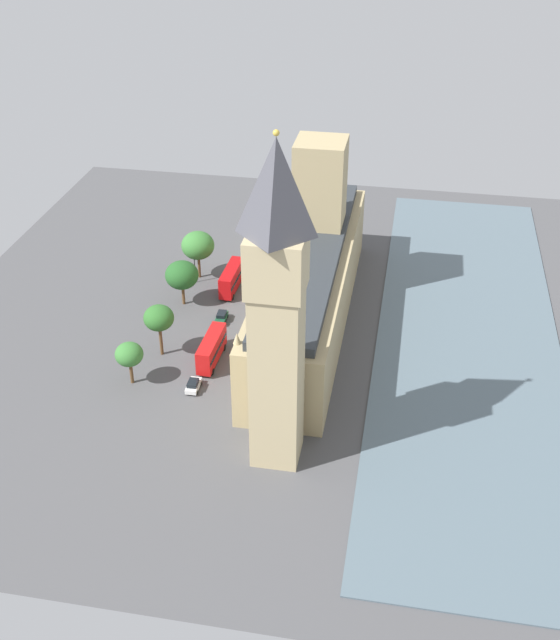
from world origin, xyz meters
TOP-DOWN VIEW (x-y plane):
  - ground_plane at (0.00, 0.00)m, footprint 133.66×133.66m
  - river_thames at (-31.04, 0.00)m, footprint 32.08×120.30m
  - parliament_building at (-1.99, -1.90)m, footprint 14.11×63.66m
  - clock_tower at (-2.89, 36.55)m, footprint 7.69×7.69m
  - car_silver_kerbside at (11.89, -22.01)m, footprint 2.03×4.25m
  - double_decker_bus_trailing at (14.75, -9.18)m, footprint 2.88×10.57m
  - car_dark_green_by_river_gate at (13.94, 2.58)m, footprint 2.03×4.19m
  - double_decker_bus_near_tower at (12.43, 15.40)m, footprint 2.90×10.57m
  - car_white_leading at (13.40, 23.75)m, footprint 2.01×4.04m
  - pedestrian_midblock at (7.11, -21.28)m, footprint 0.63×0.56m
  - pedestrian_opposite_hall at (7.13, -8.13)m, footprint 0.59×0.65m
  - plane_tree_corner at (23.89, 23.72)m, footprint 4.63×4.63m
  - plane_tree_far_end at (21.57, 14.89)m, footprint 5.22×5.22m
  - plane_tree_under_trees at (22.62, -2.22)m, footprint 6.35×6.35m
  - plane_tree_slot_10 at (22.42, -13.00)m, footprint 6.60×6.60m
  - street_lamp_slot_11 at (22.66, -10.75)m, footprint 0.56×0.56m

SIDE VIEW (x-z plane):
  - ground_plane at x=0.00m, z-range 0.00..0.00m
  - river_thames at x=-31.04m, z-range 0.00..0.25m
  - pedestrian_midblock at x=7.11m, z-range -0.08..1.45m
  - pedestrian_opposite_hall at x=7.13m, z-range -0.08..1.48m
  - car_silver_kerbside at x=11.89m, z-range 0.01..1.75m
  - car_white_leading at x=13.40m, z-range 0.02..1.76m
  - car_dark_green_by_river_gate at x=13.94m, z-range 0.02..1.76m
  - double_decker_bus_trailing at x=14.75m, z-range 0.26..5.01m
  - double_decker_bus_near_tower at x=12.43m, z-range 0.26..5.01m
  - street_lamp_slot_11 at x=22.66m, z-range 1.20..7.07m
  - plane_tree_corner at x=23.89m, z-range 1.80..9.44m
  - plane_tree_under_trees at x=22.62m, z-range 1.78..10.79m
  - plane_tree_slot_10 at x=22.42m, z-range 2.17..12.18m
  - plane_tree_far_end at x=21.57m, z-range 2.55..12.23m
  - parliament_building at x=-1.99m, z-range -6.80..24.18m
  - clock_tower at x=-2.89m, z-range 0.81..49.84m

